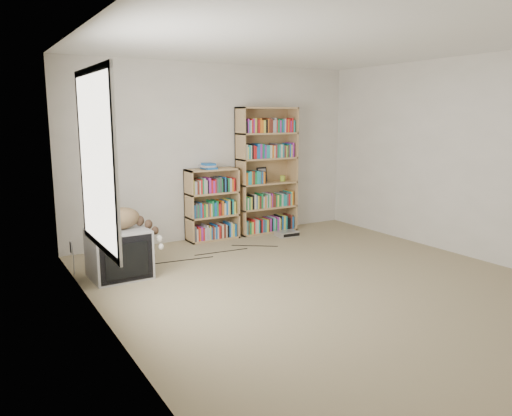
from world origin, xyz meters
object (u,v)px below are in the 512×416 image
bookcase_tall (266,174)px  bookcase_short (212,207)px  cat (126,221)px  dvd_player (287,234)px  crt_tv (119,253)px

bookcase_tall → bookcase_short: (-0.93, -0.00, -0.42)m
bookcase_tall → bookcase_short: bearing=-179.9°
bookcase_short → bookcase_tall: bearing=0.1°
cat → bookcase_tall: bookcase_tall is taller
bookcase_tall → dvd_player: bearing=-75.1°
crt_tv → bookcase_tall: bookcase_tall is taller
dvd_player → crt_tv: bearing=-161.7°
crt_tv → bookcase_short: (1.64, 1.04, 0.21)m
dvd_player → bookcase_tall: bearing=109.9°
cat → dvd_player: (2.58, 0.66, -0.59)m
crt_tv → bookcase_short: size_ratio=0.62×
bookcase_short → dvd_player: (1.03, -0.41, -0.44)m
crt_tv → cat: (0.10, -0.02, 0.36)m
bookcase_tall → dvd_player: size_ratio=5.98×
bookcase_tall → crt_tv: bearing=-157.9°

